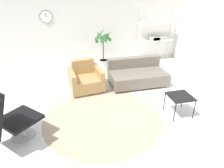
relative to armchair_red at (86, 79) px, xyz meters
The scene contains 8 objects.
ground_plane 1.11m from the armchair_red, 74.87° to the right, with size 12.00×12.00×0.00m, color white.
wall_back 2.24m from the armchair_red, 81.69° to the left, with size 12.00×0.09×2.80m.
round_rug 1.39m from the armchair_red, 82.63° to the right, with size 2.45×2.45×0.01m.
armchair_red is the anchor object (origin of this frame).
couch_low 1.43m from the armchair_red, ahead, with size 1.53×0.92×0.65m.
side_table 2.39m from the armchair_red, 42.53° to the right, with size 0.48×0.48×0.44m.
potted_plant 1.61m from the armchair_red, 61.15° to the left, with size 0.60×0.61×1.28m.
shelf_unit 3.21m from the armchair_red, 32.42° to the left, with size 1.31×0.28×1.80m.
Camera 1 is at (-0.73, -3.67, 2.49)m, focal length 32.00 mm.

